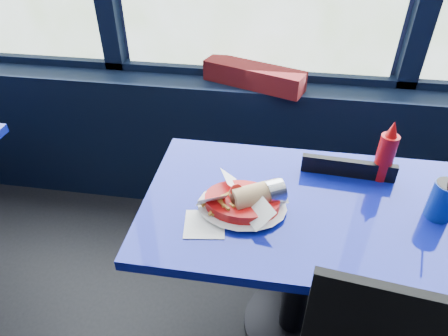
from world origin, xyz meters
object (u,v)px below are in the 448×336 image
near_table (306,241)px  soda_cup (443,199)px  chair_near_back (331,209)px  food_basket (244,201)px  planter_box (254,76)px  ketchup_bottle (386,154)px

near_table → soda_cup: 0.49m
chair_near_back → soda_cup: bearing=139.5°
chair_near_back → food_basket: bearing=48.0°
near_table → food_basket: food_basket is taller
food_basket → near_table: bearing=8.0°
chair_near_back → food_basket: food_basket is taller
food_basket → soda_cup: (0.66, 0.07, 0.04)m
near_table → planter_box: bearing=109.3°
near_table → food_basket: (-0.24, -0.05, 0.22)m
near_table → food_basket: size_ratio=4.09×
food_basket → soda_cup: soda_cup is taller
planter_box → ketchup_bottle: bearing=-29.1°
chair_near_back → food_basket: (-0.37, -0.36, 0.31)m
food_basket → soda_cup: size_ratio=1.00×
chair_near_back → ketchup_bottle: ketchup_bottle is taller
soda_cup → near_table: bearing=-178.0°
planter_box → chair_near_back: bearing=-31.9°
chair_near_back → ketchup_bottle: (0.13, -0.10, 0.39)m
planter_box → ketchup_bottle: size_ratio=2.13×
near_table → ketchup_bottle: ketchup_bottle is taller
near_table → ketchup_bottle: 0.44m
food_basket → ketchup_bottle: size_ratio=1.18×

